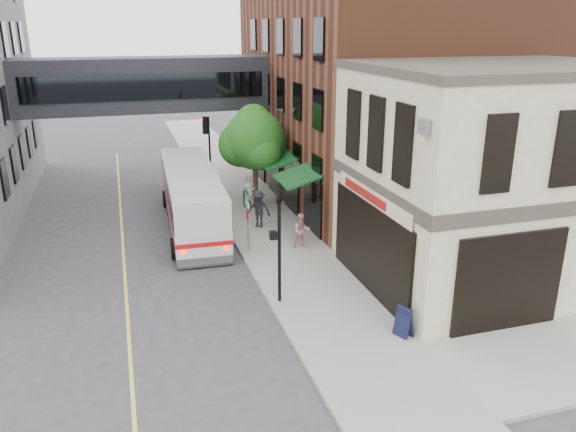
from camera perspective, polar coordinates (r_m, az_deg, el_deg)
ground at (r=19.15m, az=-0.34°, el=-11.80°), size 120.00×120.00×0.00m
sidewalk_main at (r=32.03m, az=-4.05°, el=1.25°), size 4.00×60.00×0.15m
corner_building at (r=23.10m, az=20.03°, el=3.81°), size 10.19×8.12×8.45m
brick_building at (r=34.20m, az=8.82°, el=14.04°), size 13.76×18.00×14.00m
skyway_bridge at (r=33.98m, az=-14.34°, el=12.83°), size 14.00×3.18×3.00m
traffic_signal_near at (r=19.70m, az=-0.99°, el=-1.28°), size 0.44×0.22×4.60m
traffic_signal_far at (r=33.77m, az=-8.24°, el=7.75°), size 0.53×0.28×4.50m
street_sign_pole at (r=24.63m, az=-4.12°, el=0.29°), size 0.08×0.75×3.00m
street_tree at (r=30.38m, az=-3.52°, el=7.76°), size 3.80×3.20×5.60m
lane_marking at (r=27.58m, az=-16.44°, el=-2.65°), size 0.12×40.00×0.01m
bus at (r=28.53m, az=-9.77°, el=2.09°), size 3.00×11.03×2.94m
pedestrian_a at (r=30.70m, az=-3.91°, el=2.43°), size 0.74×0.54×1.87m
pedestrian_b at (r=25.30m, az=1.39°, el=-1.51°), size 0.81×0.65×1.60m
pedestrian_c at (r=27.83m, az=-3.00°, el=0.73°), size 1.41×1.26×1.90m
newspaper_box at (r=31.15m, az=-4.05°, el=1.78°), size 0.54×0.51×0.93m
sandwich_board at (r=18.87m, az=11.72°, el=-10.46°), size 0.56×0.66×1.01m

